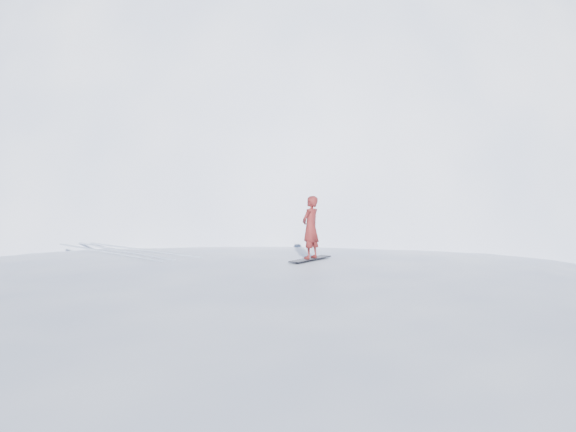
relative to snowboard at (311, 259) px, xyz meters
name	(u,v)px	position (x,y,z in m)	size (l,w,h in m)	color
ground	(241,383)	(-2.71, -0.94, -2.41)	(400.00, 400.00, 0.00)	white
near_ridge	(216,342)	(-1.71, 2.06, -2.41)	(36.00, 28.00, 4.80)	white
summit_peak	(301,237)	(19.29, 25.06, -2.41)	(60.00, 56.00, 56.00)	white
peak_shoulder	(213,255)	(7.29, 19.06, -2.41)	(28.00, 24.00, 18.00)	white
wind_bumps	(177,362)	(-3.27, 1.18, -2.41)	(16.00, 14.40, 1.00)	white
snowboard	(311,259)	(0.00, 0.00, 0.00)	(1.58, 0.29, 0.03)	black
snowboarder	(311,227)	(0.00, 0.00, 0.83)	(0.60, 0.39, 1.64)	maroon
board_tracks	(121,250)	(-3.36, 4.91, 0.01)	(2.33, 5.95, 0.04)	silver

